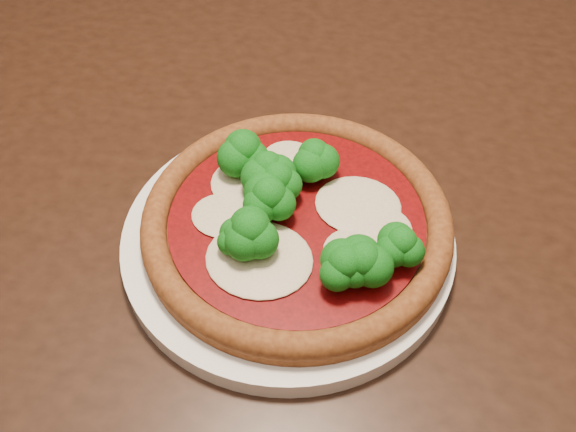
# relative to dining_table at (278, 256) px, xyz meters

# --- Properties ---
(dining_table) EXTENTS (1.18, 0.99, 0.75)m
(dining_table) POSITION_rel_dining_table_xyz_m (0.00, 0.00, 0.00)
(dining_table) COLOR black
(dining_table) RESTS_ON floor
(plate) EXTENTS (0.29, 0.29, 0.02)m
(plate) POSITION_rel_dining_table_xyz_m (0.03, -0.06, 0.11)
(plate) COLOR white
(plate) RESTS_ON dining_table
(pizza) EXTENTS (0.26, 0.26, 0.06)m
(pizza) POSITION_rel_dining_table_xyz_m (0.03, -0.06, 0.14)
(pizza) COLOR brown
(pizza) RESTS_ON plate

